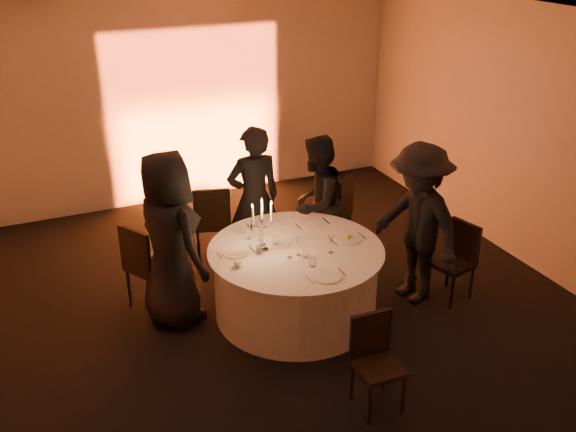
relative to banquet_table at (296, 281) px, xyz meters
name	(u,v)px	position (x,y,z in m)	size (l,w,h in m)	color
floor	(296,312)	(0.00, 0.00, -0.38)	(7.00, 7.00, 0.00)	black
ceiling	(297,21)	(0.00, 0.00, 2.62)	(7.00, 7.00, 0.00)	silver
wall_back	(194,97)	(0.00, 3.50, 1.12)	(7.00, 7.00, 0.00)	beige
wall_right	(536,142)	(3.00, 0.00, 1.12)	(7.00, 7.00, 0.00)	beige
uplighter_fixture	(206,198)	(0.00, 3.20, -0.33)	(0.25, 0.12, 0.10)	black
banquet_table	(296,281)	(0.00, 0.00, 0.00)	(1.80, 1.80, 0.77)	black
chair_left	(145,262)	(-1.40, 0.74, 0.16)	(0.58, 0.58, 0.97)	black
chair_back_left	(212,219)	(-0.44, 1.45, 0.17)	(0.53, 0.53, 0.98)	black
chair_back_right	(336,209)	(1.03, 1.07, 0.19)	(0.63, 0.63, 1.02)	black
chair_right	(457,257)	(1.74, -0.39, 0.10)	(0.46, 0.46, 0.87)	black
chair_front	(375,357)	(0.04, -1.52, 0.09)	(0.38, 0.38, 0.85)	black
guest_left	(170,240)	(-1.19, 0.42, 0.53)	(0.90, 0.58, 1.84)	black
guest_back_left	(254,199)	(-0.02, 1.13, 0.49)	(0.64, 0.42, 1.74)	black
guest_back_right	(316,204)	(0.64, 0.85, 0.43)	(0.79, 0.61, 1.62)	black
guest_right	(417,224)	(1.30, -0.23, 0.51)	(1.15, 0.66, 1.78)	black
plate_left	(236,252)	(-0.59, 0.17, 0.39)	(0.36, 0.29, 0.01)	white
plate_back_left	(265,225)	(-0.09, 0.63, 0.39)	(0.36, 0.26, 0.01)	white
plate_back_right	(312,223)	(0.40, 0.45, 0.39)	(0.35, 0.26, 0.01)	white
plate_right	(348,238)	(0.58, -0.03, 0.40)	(0.36, 0.29, 0.08)	white
plate_front	(326,276)	(0.03, -0.62, 0.39)	(0.36, 0.29, 0.01)	white
coffee_cup	(238,264)	(-0.66, -0.11, 0.42)	(0.11, 0.11, 0.07)	white
candelabra	(262,233)	(-0.32, 0.10, 0.59)	(0.24, 0.12, 0.58)	white
wine_glass_a	(299,243)	(-0.03, -0.13, 0.52)	(0.07, 0.07, 0.19)	white
wine_glass_b	(249,227)	(-0.36, 0.40, 0.52)	(0.07, 0.07, 0.19)	white
wine_glass_c	(260,229)	(-0.27, 0.31, 0.52)	(0.07, 0.07, 0.19)	white
wine_glass_d	(290,245)	(-0.13, -0.15, 0.52)	(0.07, 0.07, 0.19)	white
wine_glass_e	(331,241)	(0.29, -0.22, 0.52)	(0.07, 0.07, 0.19)	white
tumbler_a	(306,253)	(0.02, -0.21, 0.43)	(0.07, 0.07, 0.09)	white
tumbler_b	(259,250)	(-0.38, 0.05, 0.43)	(0.07, 0.07, 0.09)	white
tumbler_c	(276,240)	(-0.15, 0.18, 0.43)	(0.07, 0.07, 0.09)	white
tumbler_d	(313,262)	(0.00, -0.39, 0.43)	(0.07, 0.07, 0.09)	white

